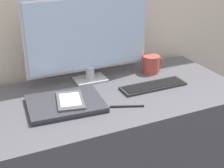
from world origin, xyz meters
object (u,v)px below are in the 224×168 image
Objects in this scene: laptop at (65,104)px; pen at (127,106)px; coffee_mug at (151,64)px; ereader at (70,100)px; monitor at (89,37)px; keyboard at (153,86)px.

laptop is 0.26m from pen.
coffee_mug is 0.89× the size of pen.
laptop is 1.74× the size of ereader.
monitor is 0.40m from pen.
monitor is 0.34m from ereader.
pen is at bearing -135.12° from coffee_mug.
pen is at bearing -148.78° from keyboard.
keyboard is (0.25, -0.20, -0.22)m from monitor.
keyboard is 1.72× the size of ereader.
pen is (0.22, -0.11, -0.02)m from ereader.
monitor is 0.38m from coffee_mug.
monitor is at bearing 47.45° from laptop.
keyboard is at bearing 0.94° from laptop.
keyboard is at bearing 31.22° from pen.
ereader is (-0.17, -0.22, -0.20)m from monitor.
ereader is at bearing -28.89° from laptop.
laptop is (-0.44, -0.01, 0.00)m from keyboard.
monitor reaches higher than ereader.
laptop is 0.03m from ereader.
pen is at bearing -26.42° from ereader.
monitor is at bearing 141.17° from keyboard.
laptop is (-0.19, -0.21, -0.22)m from monitor.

